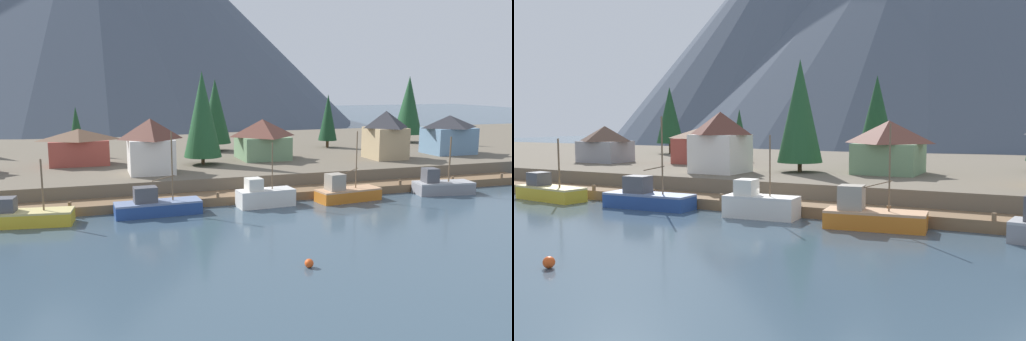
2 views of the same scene
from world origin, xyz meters
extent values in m
cube|color=#384C5B|center=(0.00, 20.00, -0.50)|extent=(400.00, 400.00, 1.00)
cube|color=brown|center=(0.00, 2.00, 0.50)|extent=(80.00, 4.00, 1.00)
cylinder|color=brown|center=(-20.00, 0.20, 0.80)|extent=(0.36, 0.36, 1.60)
cylinder|color=brown|center=(-12.00, 0.20, 0.80)|extent=(0.36, 0.36, 1.60)
cylinder|color=brown|center=(-4.00, 0.20, 0.80)|extent=(0.36, 0.36, 1.60)
cylinder|color=brown|center=(4.00, 0.20, 0.80)|extent=(0.36, 0.36, 1.60)
cylinder|color=brown|center=(12.00, 0.20, 0.80)|extent=(0.36, 0.36, 1.60)
cylinder|color=brown|center=(20.00, 0.20, 0.80)|extent=(0.36, 0.36, 1.60)
cylinder|color=brown|center=(28.00, 0.20, 0.80)|extent=(0.36, 0.36, 1.60)
cylinder|color=brown|center=(36.00, 0.20, 0.80)|extent=(0.36, 0.36, 1.60)
cube|color=#665B4C|center=(0.00, 32.00, 1.25)|extent=(400.00, 56.00, 2.50)
cube|color=gold|center=(-23.92, -2.09, 0.64)|extent=(8.92, 3.88, 1.28)
cube|color=tan|center=(-23.92, -2.09, 1.38)|extent=(8.92, 3.88, 0.20)
cube|color=#4C4C51|center=(-25.94, -1.82, 2.19)|extent=(2.20, 2.02, 1.41)
cylinder|color=brown|center=(-22.36, -2.30, 4.05)|extent=(0.18, 0.18, 5.15)
cube|color=navy|center=(-11.02, -1.73, 0.63)|extent=(9.21, 3.17, 1.26)
cube|color=#6C7DA2|center=(-11.02, -1.73, 1.36)|extent=(9.21, 3.17, 0.20)
cube|color=#4C4C51|center=(-12.34, -1.78, 2.29)|extent=(2.47, 1.79, 1.66)
cylinder|color=brown|center=(-9.42, -1.66, 5.18)|extent=(0.16, 0.16, 7.43)
cylinder|color=brown|center=(-10.39, -1.70, 3.92)|extent=(2.42, 0.21, 0.60)
cube|color=silver|center=(1.19, -1.57, 0.88)|extent=(6.68, 2.90, 1.76)
cube|color=silver|center=(1.19, -1.57, 1.86)|extent=(6.68, 2.90, 0.20)
cube|color=silver|center=(-0.25, -1.67, 2.65)|extent=(1.85, 1.90, 1.39)
cylinder|color=brown|center=(2.00, -1.52, 4.61)|extent=(0.13, 0.13, 5.32)
cube|color=#CC6B1E|center=(11.49, -1.97, 0.63)|extent=(8.14, 3.65, 1.27)
cube|color=tan|center=(11.49, -1.97, 1.37)|extent=(8.14, 3.65, 0.20)
cube|color=gray|center=(9.60, -2.20, 2.43)|extent=(2.15, 1.98, 1.93)
cylinder|color=brown|center=(12.53, -1.85, 4.88)|extent=(0.13, 0.13, 6.83)
cylinder|color=brown|center=(11.41, -1.98, 3.50)|extent=(2.72, 0.42, 0.86)
cube|color=gray|center=(24.88, -2.06, 0.67)|extent=(7.63, 3.81, 1.34)
cube|color=#9F9FA2|center=(24.88, -2.06, 1.44)|extent=(7.63, 3.81, 0.20)
cube|color=#4C4C51|center=(23.02, -1.80, 2.43)|extent=(1.92, 1.97, 1.79)
cylinder|color=brown|center=(25.55, -2.15, 4.39)|extent=(0.19, 0.19, 5.71)
cube|color=tan|center=(25.15, 12.47, 4.85)|extent=(5.17, 5.35, 4.70)
pyramid|color=#2D2D33|center=(25.15, 12.47, 8.45)|extent=(5.43, 5.62, 2.51)
cube|color=silver|center=(-10.23, 10.21, 4.69)|extent=(5.60, 5.33, 4.38)
pyramid|color=brown|center=(-10.23, 10.21, 8.18)|extent=(5.88, 5.59, 2.60)
cube|color=#6B8E66|center=(7.32, 17.84, 4.22)|extent=(7.04, 6.97, 3.43)
pyramid|color=brown|center=(7.32, 17.84, 7.21)|extent=(7.39, 7.32, 2.56)
cube|color=#6689A8|center=(37.86, 14.17, 4.61)|extent=(7.24, 5.56, 4.21)
pyramid|color=#2D2D33|center=(37.86, 14.17, 7.69)|extent=(7.61, 5.84, 1.97)
cube|color=#9E4238|center=(-18.95, 19.78, 4.25)|extent=(7.93, 4.15, 3.49)
pyramid|color=brown|center=(-18.95, 19.78, 6.79)|extent=(8.32, 4.36, 1.60)
cylinder|color=#4C3823|center=(22.68, 27.45, 3.14)|extent=(0.50, 0.50, 1.27)
cone|color=#14381E|center=(22.68, 27.45, 7.81)|extent=(3.29, 3.29, 8.07)
cylinder|color=#4C3823|center=(-2.44, 15.11, 3.06)|extent=(0.50, 0.50, 1.12)
cone|color=#1E4C28|center=(-2.44, 15.11, 9.57)|extent=(5.31, 5.31, 11.89)
cylinder|color=#4C3823|center=(-19.39, 30.60, 3.15)|extent=(0.50, 0.50, 1.29)
cone|color=#194223|center=(-19.39, 30.60, 6.99)|extent=(2.51, 2.51, 6.39)
cylinder|color=#4C3823|center=(40.78, 30.08, 3.29)|extent=(0.50, 0.50, 1.59)
cone|color=#194223|center=(40.78, 30.08, 9.56)|extent=(5.27, 5.27, 10.95)
cylinder|color=#4C3823|center=(2.72, 28.99, 3.16)|extent=(0.50, 0.50, 1.33)
cone|color=#194223|center=(2.72, 28.99, 9.15)|extent=(5.21, 5.21, 10.64)
sphere|color=#E04C19|center=(-2.19, -21.77, 0.35)|extent=(0.70, 0.70, 0.70)
camera|label=1|loc=(-18.01, -57.58, 14.20)|focal=37.25mm
camera|label=2|loc=(23.44, -44.28, 8.60)|focal=39.08mm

